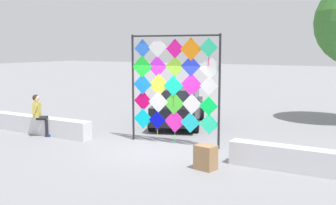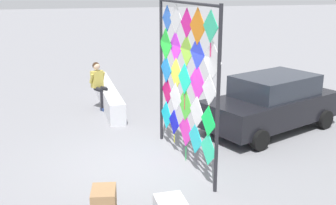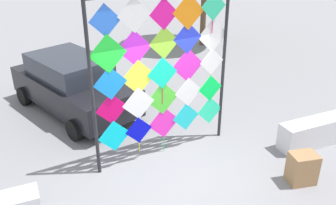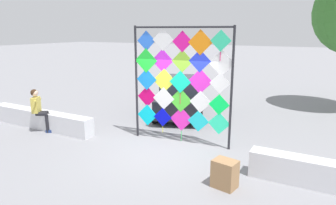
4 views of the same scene
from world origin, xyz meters
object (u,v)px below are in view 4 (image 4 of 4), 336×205
object	(u,v)px
parked_car	(180,96)
kite_display_rack	(181,79)
cardboard_box_large	(225,174)
seated_vendor	(39,107)

from	to	relation	value
parked_car	kite_display_rack	bearing A→B (deg)	-64.17
cardboard_box_large	parked_car	bearing A→B (deg)	125.10
seated_vendor	parked_car	bearing A→B (deg)	52.90
seated_vendor	parked_car	xyz separation A→B (m)	(3.19, 4.21, -0.11)
seated_vendor	cardboard_box_large	world-z (taller)	seated_vendor
seated_vendor	parked_car	distance (m)	5.28
seated_vendor	parked_car	size ratio (longest dim) A/B	0.35
parked_car	cardboard_box_large	xyz separation A→B (m)	(3.43, -4.88, -0.44)
kite_display_rack	parked_car	bearing A→B (deg)	115.83
seated_vendor	cardboard_box_large	distance (m)	6.67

